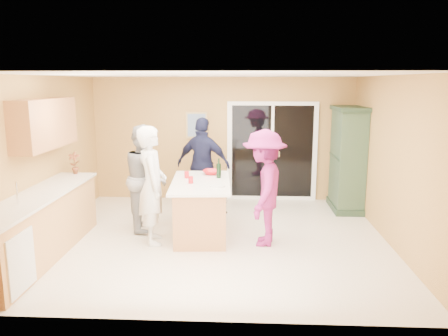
{
  "coord_description": "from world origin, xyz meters",
  "views": [
    {
      "loc": [
        0.49,
        -6.71,
        2.49
      ],
      "look_at": [
        0.15,
        0.1,
        1.15
      ],
      "focal_mm": 35.0,
      "sensor_mm": 36.0,
      "label": 1
    }
  ],
  "objects_px": {
    "woman_white": "(152,185)",
    "woman_navy": "(203,165)",
    "green_hutch": "(348,160)",
    "kitchen_island": "(201,210)",
    "woman_grey": "(146,177)",
    "woman_magenta": "(264,188)"
  },
  "relations": [
    {
      "from": "woman_white",
      "to": "woman_grey",
      "type": "xyz_separation_m",
      "value": [
        -0.25,
        0.66,
        -0.02
      ]
    },
    {
      "from": "kitchen_island",
      "to": "woman_magenta",
      "type": "bearing_deg",
      "value": -23.37
    },
    {
      "from": "green_hutch",
      "to": "woman_magenta",
      "type": "distance_m",
      "value": 2.62
    },
    {
      "from": "kitchen_island",
      "to": "woman_navy",
      "type": "xyz_separation_m",
      "value": [
        -0.1,
        1.4,
        0.49
      ]
    },
    {
      "from": "woman_grey",
      "to": "woman_white",
      "type": "bearing_deg",
      "value": -171.48
    },
    {
      "from": "kitchen_island",
      "to": "woman_navy",
      "type": "height_order",
      "value": "woman_navy"
    },
    {
      "from": "woman_grey",
      "to": "kitchen_island",
      "type": "bearing_deg",
      "value": -118.73
    },
    {
      "from": "green_hutch",
      "to": "woman_magenta",
      "type": "bearing_deg",
      "value": -130.71
    },
    {
      "from": "woman_magenta",
      "to": "green_hutch",
      "type": "bearing_deg",
      "value": 147.59
    },
    {
      "from": "woman_white",
      "to": "woman_navy",
      "type": "distance_m",
      "value": 1.88
    },
    {
      "from": "woman_white",
      "to": "green_hutch",
      "type": "bearing_deg",
      "value": -73.48
    },
    {
      "from": "kitchen_island",
      "to": "woman_magenta",
      "type": "xyz_separation_m",
      "value": [
        1.01,
        -0.36,
        0.47
      ]
    },
    {
      "from": "woman_navy",
      "to": "woman_magenta",
      "type": "xyz_separation_m",
      "value": [
        1.11,
        -1.76,
        -0.02
      ]
    },
    {
      "from": "kitchen_island",
      "to": "woman_grey",
      "type": "height_order",
      "value": "woman_grey"
    },
    {
      "from": "woman_white",
      "to": "woman_navy",
      "type": "bearing_deg",
      "value": -32.99
    },
    {
      "from": "green_hutch",
      "to": "woman_navy",
      "type": "xyz_separation_m",
      "value": [
        -2.82,
        -0.23,
        -0.07
      ]
    },
    {
      "from": "woman_white",
      "to": "woman_navy",
      "type": "height_order",
      "value": "woman_white"
    },
    {
      "from": "green_hutch",
      "to": "woman_white",
      "type": "distance_m",
      "value": 3.98
    },
    {
      "from": "woman_navy",
      "to": "woman_grey",
      "type": "bearing_deg",
      "value": 67.86
    },
    {
      "from": "kitchen_island",
      "to": "woman_navy",
      "type": "distance_m",
      "value": 1.48
    },
    {
      "from": "green_hutch",
      "to": "woman_magenta",
      "type": "relative_size",
      "value": 1.13
    },
    {
      "from": "woman_grey",
      "to": "woman_magenta",
      "type": "xyz_separation_m",
      "value": [
        1.98,
        -0.64,
        -0.0
      ]
    }
  ]
}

